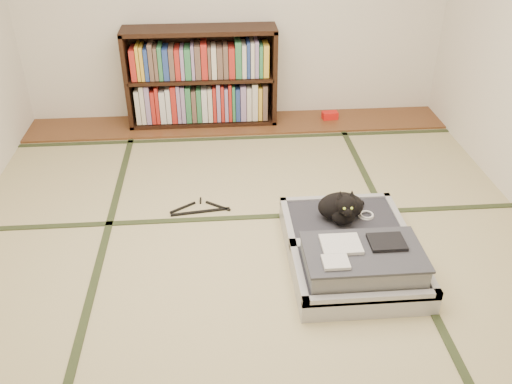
{
  "coord_description": "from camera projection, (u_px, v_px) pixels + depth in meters",
  "views": [
    {
      "loc": [
        -0.2,
        -2.83,
        2.25
      ],
      "look_at": [
        0.05,
        0.35,
        0.25
      ],
      "focal_mm": 38.0,
      "sensor_mm": 36.0,
      "label": 1
    }
  ],
  "objects": [
    {
      "name": "red_item",
      "position": [
        330.0,
        115.0,
        5.35
      ],
      "size": [
        0.16,
        0.1,
        0.07
      ],
      "primitive_type": "cube",
      "rotation": [
        0.0,
        0.0,
        0.09
      ],
      "color": "red",
      "rests_on": "wood_strip"
    },
    {
      "name": "wood_strip",
      "position": [
        237.0,
        124.0,
        5.29
      ],
      "size": [
        4.0,
        0.5,
        0.02
      ],
      "primitive_type": "cube",
      "color": "brown",
      "rests_on": "ground"
    },
    {
      "name": "tatami_borders",
      "position": [
        248.0,
        210.0,
        4.02
      ],
      "size": [
        4.0,
        4.5,
        0.01
      ],
      "color": "#2D381E",
      "rests_on": "ground"
    },
    {
      "name": "suitcase",
      "position": [
        353.0,
        252.0,
        3.43
      ],
      "size": [
        0.8,
        1.06,
        0.31
      ],
      "color": "#A9A9AD",
      "rests_on": "floor"
    },
    {
      "name": "bookcase",
      "position": [
        202.0,
        79.0,
        5.09
      ],
      "size": [
        1.4,
        0.32,
        0.92
      ],
      "color": "black",
      "rests_on": "wood_strip"
    },
    {
      "name": "room_shell",
      "position": [
        252.0,
        31.0,
        2.83
      ],
      "size": [
        4.5,
        4.5,
        4.5
      ],
      "color": "white",
      "rests_on": "ground"
    },
    {
      "name": "cable_coil",
      "position": [
        366.0,
        215.0,
        3.68
      ],
      "size": [
        0.11,
        0.11,
        0.03
      ],
      "color": "white",
      "rests_on": "suitcase"
    },
    {
      "name": "floor",
      "position": [
        253.0,
        252.0,
        3.6
      ],
      "size": [
        4.5,
        4.5,
        0.0
      ],
      "primitive_type": "plane",
      "color": "#C2B681",
      "rests_on": "ground"
    },
    {
      "name": "hanger",
      "position": [
        200.0,
        209.0,
        4.02
      ],
      "size": [
        0.45,
        0.23,
        0.01
      ],
      "color": "black",
      "rests_on": "floor"
    },
    {
      "name": "cat",
      "position": [
        342.0,
        207.0,
        3.59
      ],
      "size": [
        0.35,
        0.36,
        0.29
      ],
      "color": "black",
      "rests_on": "suitcase"
    }
  ]
}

